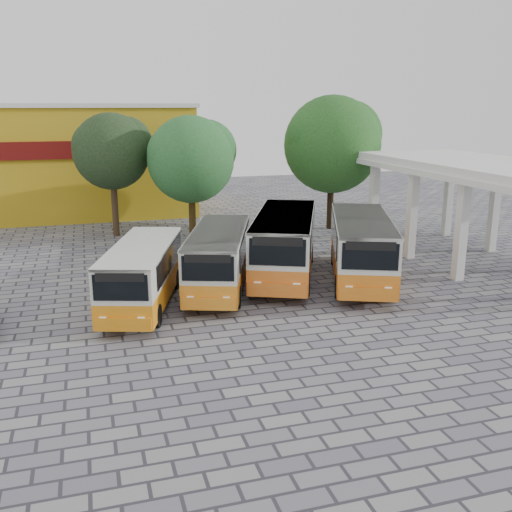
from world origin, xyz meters
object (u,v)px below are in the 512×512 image
object	(u,v)px
bus_centre_left	(219,256)
bus_far_right	(361,245)
bus_far_left	(142,271)
bus_centre_right	(285,241)

from	to	relation	value
bus_centre_left	bus_far_right	distance (m)	6.80
bus_far_left	bus_far_right	bearing A→B (deg)	21.24
bus_far_left	bus_centre_right	bearing A→B (deg)	35.22
bus_far_left	bus_far_right	xyz separation A→B (m)	(10.31, 0.70, 0.24)
bus_far_left	bus_centre_left	world-z (taller)	bus_centre_left
bus_centre_left	bus_far_right	bearing A→B (deg)	14.01
bus_centre_left	bus_far_left	bearing A→B (deg)	-140.31
bus_centre_right	bus_far_left	bearing A→B (deg)	-138.63
bus_centre_right	bus_far_right	distance (m)	3.64
bus_centre_left	bus_centre_right	distance (m)	3.62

